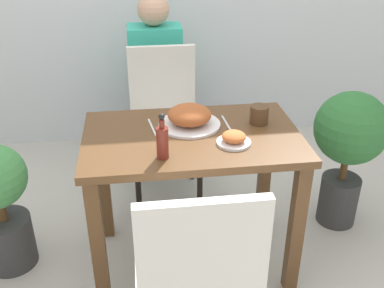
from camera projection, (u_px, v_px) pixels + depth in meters
The scene contains 12 objects.
ground_plane at pixel (192, 258), 2.36m from camera, with size 16.00×16.00×0.00m, color #B7B2A8.
dining_table at pixel (192, 160), 2.08m from camera, with size 0.98×0.62×0.73m.
chair_near at pixel (197, 277), 1.52m from camera, with size 0.42×0.42×0.92m.
chair_far at pixel (164, 116), 2.69m from camera, with size 0.42×0.42×0.92m.
food_plate at pixel (189, 117), 2.07m from camera, with size 0.29×0.29×0.10m.
side_plate at pixel (234, 139), 1.92m from camera, with size 0.15×0.15×0.06m.
drink_cup at pixel (259, 115), 2.10m from camera, with size 0.09×0.09×0.09m.
sauce_bottle at pixel (162, 141), 1.79m from camera, with size 0.05×0.05×0.20m.
fork_utensil at pixel (152, 127), 2.07m from camera, with size 0.03×0.18×0.00m.
spoon_utensil at pixel (226, 123), 2.11m from camera, with size 0.02×0.16×0.00m.
potted_plant_right at pixel (349, 142), 2.40m from camera, with size 0.39×0.39×0.79m.
person_figure at pixel (156, 85), 2.99m from camera, with size 0.34×0.22×1.17m.
Camera 1 is at (-0.24, -1.78, 1.63)m, focal length 42.00 mm.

